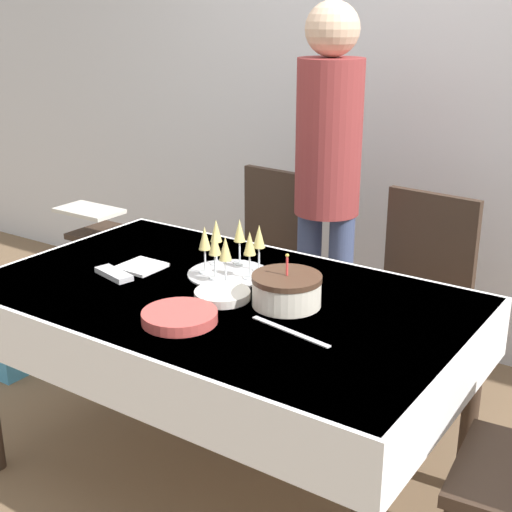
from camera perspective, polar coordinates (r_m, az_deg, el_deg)
name	(u,v)px	position (r m, az deg, el deg)	size (l,w,h in m)	color
ground_plane	(224,478)	(2.80, -2.58, -17.33)	(12.00, 12.00, 0.00)	brown
wall_back	(409,78)	(3.60, 12.17, 13.78)	(8.00, 0.05, 2.70)	silver
dining_table	(221,319)	(2.47, -2.80, -5.07)	(1.67, 1.01, 0.76)	white
dining_chair_far_left	(265,265)	(3.34, 0.75, -0.75)	(0.45, 0.45, 0.96)	#38281E
dining_chair_far_right	(414,300)	(3.02, 12.56, -3.45)	(0.46, 0.46, 0.96)	#38281E
birthday_cake	(287,290)	(2.31, 2.47, -2.75)	(0.23, 0.23, 0.18)	silver
champagne_tray	(229,251)	(2.55, -2.14, 0.44)	(0.30, 0.30, 0.18)	silver
plate_stack_main	(180,317)	(2.21, -6.13, -4.85)	(0.24, 0.24, 0.03)	#CC4C47
plate_stack_dessert	(222,295)	(2.37, -2.71, -3.12)	(0.19, 0.19, 0.03)	silver
cake_knife	(290,331)	(2.14, 2.74, -6.04)	(0.30, 0.07, 0.00)	silver
fork_pile	(114,274)	(2.61, -11.31, -1.42)	(0.18, 0.10, 0.02)	silver
napkin_pile	(141,267)	(2.68, -9.15, -0.84)	(0.15, 0.15, 0.01)	white
person_standing	(328,166)	(3.07, 5.77, 7.17)	(0.28, 0.28, 1.70)	#3F4C72
high_chair	(104,247)	(3.81, -12.10, 0.67)	(0.33, 0.35, 0.71)	#38281E
gift_bag	(2,347)	(3.63, -19.67, -6.86)	(0.23, 0.14, 0.28)	#4CA5D8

